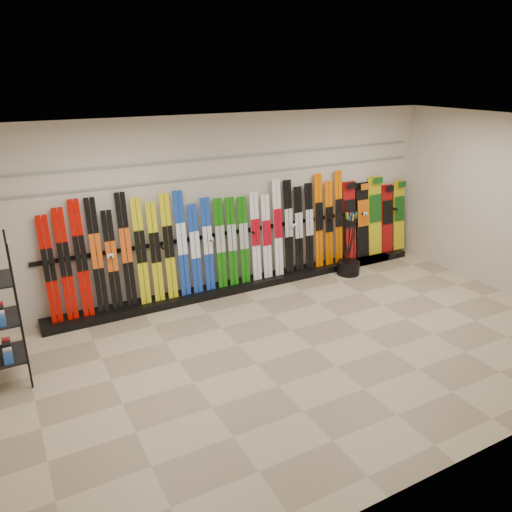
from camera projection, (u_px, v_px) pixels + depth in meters
floor at (312, 347)px, 6.98m from camera, size 8.00×8.00×0.00m
back_wall at (233, 204)px, 8.52m from camera, size 8.00×0.00×8.00m
ceiling at (322, 127)px, 5.94m from camera, size 8.00×8.00×0.00m
ski_rack_base at (251, 283)px, 8.94m from camera, size 8.00×0.40×0.12m
skis at (213, 242)px, 8.36m from camera, size 5.37×0.21×1.81m
snowboards at (374, 218)px, 9.99m from camera, size 1.56×0.24×1.57m
accessory_rack at (0, 313)px, 5.93m from camera, size 0.40×0.60×1.86m
pole_bin at (348, 268)px, 9.46m from camera, size 0.43×0.43×0.25m
ski_poles at (349, 244)px, 9.28m from camera, size 0.27×0.28×1.18m
slatwall_rail_0 at (233, 175)px, 8.33m from camera, size 7.60×0.02×0.03m
slatwall_rail_1 at (232, 157)px, 8.22m from camera, size 7.60×0.02×0.03m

